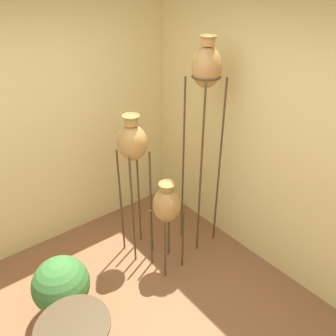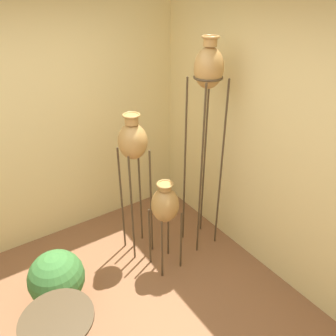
{
  "view_description": "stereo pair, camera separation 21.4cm",
  "coord_description": "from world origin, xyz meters",
  "px_view_note": "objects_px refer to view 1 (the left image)",
  "views": [
    {
      "loc": [
        -0.63,
        -1.34,
        2.57
      ],
      "look_at": [
        1.1,
        0.81,
        1.04
      ],
      "focal_mm": 35.0,
      "sensor_mm": 36.0,
      "label": 1
    },
    {
      "loc": [
        -0.46,
        -1.47,
        2.57
      ],
      "look_at": [
        1.1,
        0.81,
        1.04
      ],
      "focal_mm": 35.0,
      "sensor_mm": 36.0,
      "label": 2
    }
  ],
  "objects_px": {
    "vase_stand_tall": "(206,77)",
    "vase_stand_short": "(167,206)",
    "vase_stand_medium": "(132,146)",
    "potted_plant": "(62,287)"
  },
  "relations": [
    {
      "from": "vase_stand_medium",
      "to": "vase_stand_short",
      "type": "xyz_separation_m",
      "value": [
        0.11,
        -0.38,
        -0.52
      ]
    },
    {
      "from": "vase_stand_medium",
      "to": "potted_plant",
      "type": "height_order",
      "value": "vase_stand_medium"
    },
    {
      "from": "vase_stand_medium",
      "to": "vase_stand_short",
      "type": "bearing_deg",
      "value": -74.24
    },
    {
      "from": "vase_stand_short",
      "to": "potted_plant",
      "type": "bearing_deg",
      "value": 175.05
    },
    {
      "from": "vase_stand_medium",
      "to": "potted_plant",
      "type": "xyz_separation_m",
      "value": [
        -0.97,
        -0.29,
        -0.94
      ]
    },
    {
      "from": "vase_stand_tall",
      "to": "potted_plant",
      "type": "bearing_deg",
      "value": -179.49
    },
    {
      "from": "vase_stand_tall",
      "to": "vase_stand_short",
      "type": "relative_size",
      "value": 2.21
    },
    {
      "from": "vase_stand_tall",
      "to": "vase_stand_short",
      "type": "height_order",
      "value": "vase_stand_tall"
    },
    {
      "from": "vase_stand_medium",
      "to": "vase_stand_tall",
      "type": "bearing_deg",
      "value": -22.83
    },
    {
      "from": "vase_stand_short",
      "to": "potted_plant",
      "type": "height_order",
      "value": "vase_stand_short"
    }
  ]
}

